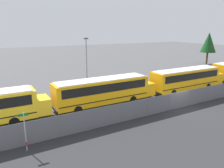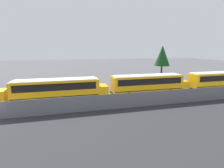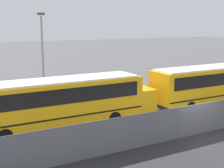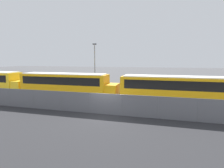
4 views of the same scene
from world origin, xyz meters
name	(u,v)px [view 3 (image 3 of 4)]	position (x,y,z in m)	size (l,w,h in m)	color
ground_plane	(197,134)	(0.00, 0.00, 0.00)	(200.00, 200.00, 0.00)	#4C4C4F
fence	(198,119)	(0.00, 0.00, 0.97)	(118.36, 0.07, 1.91)	#9EA0A5
school_bus_3	(61,99)	(-6.75, 5.14, 1.88)	(12.73, 2.58, 3.18)	orange
school_bus_4	(216,82)	(6.48, 4.73, 1.88)	(12.73, 2.58, 3.18)	orange
light_pole	(43,53)	(-5.68, 12.58, 4.12)	(0.60, 0.24, 7.48)	gray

